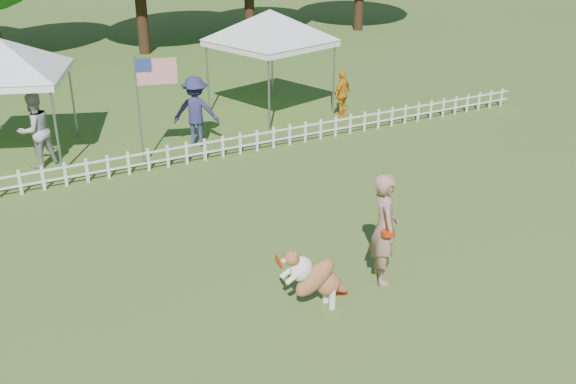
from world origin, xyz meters
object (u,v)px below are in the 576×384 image
object	(u,v)px
flag_pole	(139,113)
spectator_a	(35,130)
handler	(384,228)
canopy_tent_right	(271,64)
spectator_b	(196,111)
canopy_tent_left	(8,100)
dog	(316,277)
frisbee_on_turf	(341,292)
spectator_c	(342,94)

from	to	relation	value
flag_pole	spectator_a	xyz separation A→B (m)	(-2.32, 1.21, -0.44)
spectator_a	handler	bearing A→B (deg)	92.94
canopy_tent_right	spectator_b	distance (m)	3.72
flag_pole	spectator_b	xyz separation A→B (m)	(1.76, 0.76, -0.42)
canopy_tent_right	flag_pole	xyz separation A→B (m)	(-4.97, -2.54, -0.19)
handler	spectator_a	xyz separation A→B (m)	(-4.31, 8.62, -0.06)
handler	canopy_tent_left	xyz separation A→B (m)	(-4.72, 9.65, 0.52)
handler	spectator_a	bearing A→B (deg)	49.08
handler	spectator_b	distance (m)	8.17
handler	dog	distance (m)	1.56
spectator_b	spectator_a	bearing A→B (deg)	24.03
handler	canopy_tent_right	size ratio (longest dim) A/B	0.64
frisbee_on_turf	spectator_a	world-z (taller)	spectator_a
dog	spectator_c	xyz separation A→B (m)	(6.20, 8.71, 0.13)
frisbee_on_turf	canopy_tent_left	size ratio (longest dim) A/B	0.08
canopy_tent_right	frisbee_on_turf	bearing A→B (deg)	-127.19
flag_pole	canopy_tent_right	bearing A→B (deg)	41.66
canopy_tent_left	dog	bearing A→B (deg)	-51.99
canopy_tent_left	spectator_b	world-z (taller)	canopy_tent_left
handler	canopy_tent_right	world-z (taller)	canopy_tent_right
spectator_b	canopy_tent_left	bearing A→B (deg)	12.15
dog	frisbee_on_turf	xyz separation A→B (m)	(0.63, 0.20, -0.59)
spectator_c	spectator_a	bearing A→B (deg)	-28.50
handler	spectator_a	size ratio (longest dim) A/B	1.06
spectator_a	canopy_tent_left	bearing A→B (deg)	-91.49
canopy_tent_right	spectator_c	world-z (taller)	canopy_tent_right
handler	canopy_tent_right	distance (m)	10.40
dog	spectator_a	bearing A→B (deg)	110.56
canopy_tent_left	spectator_c	xyz separation A→B (m)	(9.44, -1.17, -0.79)
dog	canopy_tent_left	size ratio (longest dim) A/B	0.39
frisbee_on_turf	spectator_c	bearing A→B (deg)	56.78
frisbee_on_turf	canopy_tent_right	bearing A→B (deg)	68.95
canopy_tent_right	spectator_b	bearing A→B (deg)	-167.19
frisbee_on_turf	canopy_tent_left	xyz separation A→B (m)	(-3.87, 9.68, 1.51)
frisbee_on_turf	canopy_tent_left	distance (m)	10.53
handler	frisbee_on_turf	bearing A→B (deg)	114.50
dog	spectator_a	xyz separation A→B (m)	(-2.82, 8.85, 0.34)
handler	frisbee_on_turf	world-z (taller)	handler
spectator_a	frisbee_on_turf	bearing A→B (deg)	88.15
frisbee_on_turf	canopy_tent_left	world-z (taller)	canopy_tent_left
canopy_tent_left	spectator_c	bearing A→B (deg)	12.81
dog	spectator_a	distance (m)	9.30
dog	flag_pole	xyz separation A→B (m)	(-0.50, 7.64, 0.78)
dog	spectator_b	distance (m)	8.51
frisbee_on_turf	spectator_c	size ratio (longest dim) A/B	0.17
spectator_c	canopy_tent_left	bearing A→B (deg)	-34.66
canopy_tent_left	canopy_tent_right	world-z (taller)	canopy_tent_right
spectator_a	spectator_c	size ratio (longest dim) A/B	1.29
frisbee_on_turf	spectator_b	xyz separation A→B (m)	(0.63, 8.20, 0.95)
handler	spectator_b	xyz separation A→B (m)	(-0.23, 8.17, -0.04)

